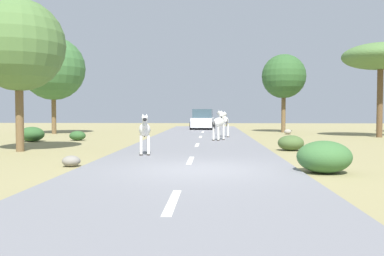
{
  "coord_description": "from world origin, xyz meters",
  "views": [
    {
      "loc": [
        0.33,
        -10.97,
        1.6
      ],
      "look_at": [
        -0.84,
        13.51,
        0.61
      ],
      "focal_mm": 38.71,
      "sensor_mm": 36.0,
      "label": 1
    }
  ],
  "objects_px": {
    "rock_0": "(288,132)",
    "rock_4": "(71,161)",
    "zebra_1": "(223,121)",
    "zebra_2": "(219,123)",
    "bush_3": "(291,143)",
    "car_0": "(203,120)",
    "bush_1": "(78,136)",
    "bush_2": "(324,157)",
    "rock_1": "(148,130)",
    "tree_5": "(53,69)",
    "tree_3": "(381,57)",
    "tree_4": "(18,45)",
    "tree_0": "(284,77)",
    "zebra_0": "(145,130)",
    "bush_0": "(32,134)"
  },
  "relations": [
    {
      "from": "zebra_2",
      "to": "bush_2",
      "type": "distance_m",
      "value": 11.66
    },
    {
      "from": "tree_3",
      "to": "rock_1",
      "type": "bearing_deg",
      "value": 156.37
    },
    {
      "from": "rock_0",
      "to": "rock_4",
      "type": "relative_size",
      "value": 0.95
    },
    {
      "from": "tree_3",
      "to": "zebra_2",
      "type": "bearing_deg",
      "value": -159.25
    },
    {
      "from": "zebra_1",
      "to": "tree_5",
      "type": "bearing_deg",
      "value": 144.74
    },
    {
      "from": "bush_1",
      "to": "rock_1",
      "type": "bearing_deg",
      "value": 77.39
    },
    {
      "from": "zebra_1",
      "to": "zebra_2",
      "type": "distance_m",
      "value": 3.09
    },
    {
      "from": "zebra_1",
      "to": "car_0",
      "type": "relative_size",
      "value": 0.38
    },
    {
      "from": "tree_0",
      "to": "tree_4",
      "type": "height_order",
      "value": "tree_4"
    },
    {
      "from": "car_0",
      "to": "tree_4",
      "type": "relative_size",
      "value": 0.73
    },
    {
      "from": "tree_0",
      "to": "bush_0",
      "type": "height_order",
      "value": "tree_0"
    },
    {
      "from": "bush_2",
      "to": "rock_1",
      "type": "xyz_separation_m",
      "value": [
        -7.92,
        21.83,
        -0.31
      ]
    },
    {
      "from": "rock_0",
      "to": "tree_5",
      "type": "bearing_deg",
      "value": -179.5
    },
    {
      "from": "rock_0",
      "to": "zebra_0",
      "type": "bearing_deg",
      "value": -118.11
    },
    {
      "from": "zebra_1",
      "to": "zebra_2",
      "type": "bearing_deg",
      "value": -113.93
    },
    {
      "from": "bush_0",
      "to": "bush_3",
      "type": "bearing_deg",
      "value": -19.19
    },
    {
      "from": "zebra_2",
      "to": "rock_1",
      "type": "bearing_deg",
      "value": 141.91
    },
    {
      "from": "bush_3",
      "to": "tree_5",
      "type": "bearing_deg",
      "value": 140.41
    },
    {
      "from": "zebra_2",
      "to": "tree_3",
      "type": "distance_m",
      "value": 11.29
    },
    {
      "from": "tree_3",
      "to": "tree_5",
      "type": "distance_m",
      "value": 21.69
    },
    {
      "from": "zebra_1",
      "to": "tree_4",
      "type": "xyz_separation_m",
      "value": [
        -8.32,
        -9.18,
        3.18
      ]
    },
    {
      "from": "car_0",
      "to": "rock_4",
      "type": "relative_size",
      "value": 8.4
    },
    {
      "from": "zebra_0",
      "to": "tree_3",
      "type": "relative_size",
      "value": 0.27
    },
    {
      "from": "tree_3",
      "to": "tree_5",
      "type": "xyz_separation_m",
      "value": [
        -21.49,
        2.91,
        -0.3
      ]
    },
    {
      "from": "tree_0",
      "to": "tree_3",
      "type": "xyz_separation_m",
      "value": [
        4.87,
        -5.73,
        0.69
      ]
    },
    {
      "from": "car_0",
      "to": "bush_1",
      "type": "xyz_separation_m",
      "value": [
        -6.57,
        -13.93,
        -0.59
      ]
    },
    {
      "from": "zebra_2",
      "to": "rock_1",
      "type": "xyz_separation_m",
      "value": [
        -5.43,
        10.45,
        -0.87
      ]
    },
    {
      "from": "tree_5",
      "to": "rock_1",
      "type": "bearing_deg",
      "value": 31.64
    },
    {
      "from": "tree_3",
      "to": "rock_4",
      "type": "relative_size",
      "value": 10.94
    },
    {
      "from": "zebra_1",
      "to": "car_0",
      "type": "xyz_separation_m",
      "value": [
        -1.47,
        10.95,
        -0.17
      ]
    },
    {
      "from": "rock_1",
      "to": "bush_3",
      "type": "bearing_deg",
      "value": -62.34
    },
    {
      "from": "bush_2",
      "to": "tree_4",
      "type": "bearing_deg",
      "value": 153.37
    },
    {
      "from": "zebra_1",
      "to": "tree_0",
      "type": "height_order",
      "value": "tree_0"
    },
    {
      "from": "bush_0",
      "to": "zebra_0",
      "type": "bearing_deg",
      "value": -43.5
    },
    {
      "from": "rock_4",
      "to": "rock_1",
      "type": "bearing_deg",
      "value": 92.64
    },
    {
      "from": "bush_0",
      "to": "bush_3",
      "type": "xyz_separation_m",
      "value": [
        12.69,
        -4.42,
        -0.08
      ]
    },
    {
      "from": "tree_3",
      "to": "rock_0",
      "type": "distance_m",
      "value": 7.55
    },
    {
      "from": "zebra_1",
      "to": "tree_3",
      "type": "bearing_deg",
      "value": -14.48
    },
    {
      "from": "tree_5",
      "to": "bush_3",
      "type": "distance_m",
      "value": 19.17
    },
    {
      "from": "bush_3",
      "to": "rock_1",
      "type": "bearing_deg",
      "value": 117.66
    },
    {
      "from": "tree_0",
      "to": "tree_5",
      "type": "relative_size",
      "value": 0.86
    },
    {
      "from": "bush_3",
      "to": "rock_0",
      "type": "xyz_separation_m",
      "value": [
        2.07,
        12.05,
        -0.14
      ]
    },
    {
      "from": "car_0",
      "to": "tree_3",
      "type": "xyz_separation_m",
      "value": [
        11.07,
        -10.28,
        4.06
      ]
    },
    {
      "from": "car_0",
      "to": "bush_2",
      "type": "xyz_separation_m",
      "value": [
        3.67,
        -25.41,
        -0.43
      ]
    },
    {
      "from": "bush_3",
      "to": "rock_0",
      "type": "relative_size",
      "value": 2.09
    },
    {
      "from": "bush_2",
      "to": "rock_0",
      "type": "relative_size",
      "value": 2.79
    },
    {
      "from": "zebra_2",
      "to": "rock_4",
      "type": "distance_m",
      "value": 11.4
    },
    {
      "from": "tree_0",
      "to": "bush_0",
      "type": "distance_m",
      "value": 18.53
    },
    {
      "from": "rock_4",
      "to": "bush_2",
      "type": "bearing_deg",
      "value": -7.57
    },
    {
      "from": "zebra_0",
      "to": "zebra_2",
      "type": "distance_m",
      "value": 8.06
    }
  ]
}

